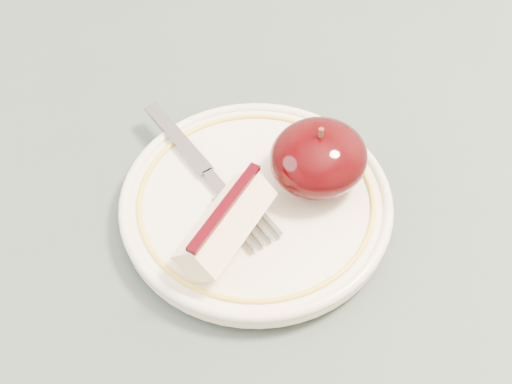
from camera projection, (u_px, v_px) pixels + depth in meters
table at (245, 291)px, 0.63m from camera, size 0.90×0.90×0.75m
plate at (256, 203)px, 0.57m from camera, size 0.22×0.22×0.02m
apple_half at (318, 158)px, 0.56m from camera, size 0.08×0.08×0.06m
apple_wedge at (226, 224)px, 0.52m from camera, size 0.10×0.07×0.04m
fork at (208, 173)px, 0.57m from camera, size 0.03×0.18×0.00m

